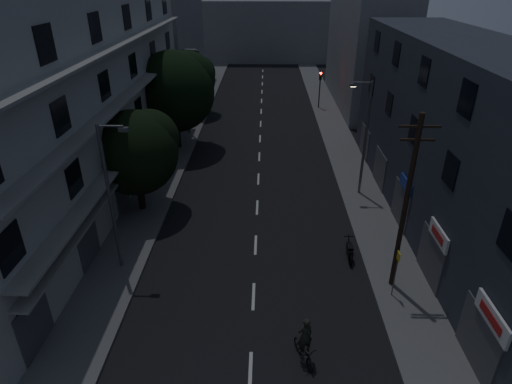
{
  "coord_description": "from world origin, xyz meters",
  "views": [
    {
      "loc": [
        0.5,
        -9.97,
        14.39
      ],
      "look_at": [
        0.0,
        12.0,
        3.0
      ],
      "focal_mm": 30.0,
      "sensor_mm": 36.0,
      "label": 1
    }
  ],
  "objects_px": {
    "cyclist": "(304,346)",
    "bus_stop_sign": "(397,266)",
    "utility_pole": "(406,203)",
    "motorcycle": "(349,251)"
  },
  "relations": [
    {
      "from": "motorcycle",
      "to": "cyclist",
      "type": "height_order",
      "value": "cyclist"
    },
    {
      "from": "bus_stop_sign",
      "to": "motorcycle",
      "type": "bearing_deg",
      "value": 116.27
    },
    {
      "from": "utility_pole",
      "to": "motorcycle",
      "type": "xyz_separation_m",
      "value": [
        -1.76,
        2.31,
        -4.38
      ]
    },
    {
      "from": "cyclist",
      "to": "utility_pole",
      "type": "bearing_deg",
      "value": 23.08
    },
    {
      "from": "motorcycle",
      "to": "bus_stop_sign",
      "type": "bearing_deg",
      "value": -61.52
    },
    {
      "from": "utility_pole",
      "to": "motorcycle",
      "type": "height_order",
      "value": "utility_pole"
    },
    {
      "from": "utility_pole",
      "to": "bus_stop_sign",
      "type": "bearing_deg",
      "value": -103.18
    },
    {
      "from": "utility_pole",
      "to": "motorcycle",
      "type": "bearing_deg",
      "value": 127.28
    },
    {
      "from": "cyclist",
      "to": "bus_stop_sign",
      "type": "bearing_deg",
      "value": 18.72
    },
    {
      "from": "utility_pole",
      "to": "bus_stop_sign",
      "type": "xyz_separation_m",
      "value": [
        -0.2,
        -0.85,
        -2.98
      ]
    }
  ]
}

